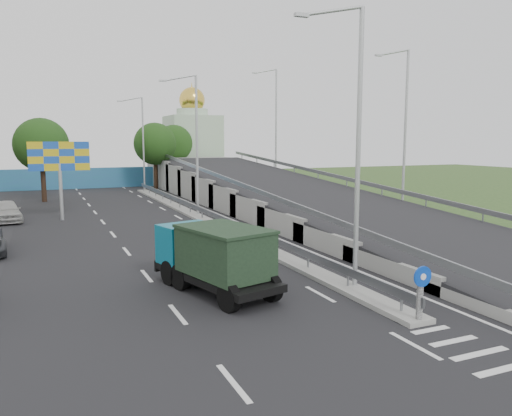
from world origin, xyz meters
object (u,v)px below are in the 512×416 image
lamp_post_near (354,134)px  parked_car_e (6,211)px  sign_bollard (421,293)px  dump_truck (214,255)px  lamp_post_mid (194,137)px  lamp_post_far (141,138)px  billboard (59,161)px  church (193,142)px

lamp_post_near → parked_car_e: (-12.67, 22.82, -5.05)m
sign_bollard → dump_truck: 7.41m
lamp_post_mid → parked_car_e: 13.93m
lamp_post_far → dump_truck: size_ratio=1.67×
dump_truck → lamp_post_far: bearing=68.1°
lamp_post_mid → dump_truck: bearing=-104.6°
sign_bollard → parked_car_e: 29.46m
lamp_post_near → parked_car_e: bearing=119.0°
billboard → lamp_post_far: bearing=63.2°
dump_truck → lamp_post_near: bearing=-37.6°
lamp_post_mid → church: bearing=73.8°
lamp_post_mid → dump_truck: lamp_post_mid is taller
lamp_post_near → lamp_post_mid: (0.00, 20.00, 0.00)m
sign_bollard → dump_truck: dump_truck is taller
lamp_post_far → billboard: 20.24m
lamp_post_near → billboard: (-9.11, 22.00, -1.62)m
lamp_post_near → billboard: lamp_post_near is taller
sign_bollard → church: (10.00, 57.83, 4.28)m
billboard → dump_truck: size_ratio=0.91×
lamp_post_near → church: bearing=79.6°
lamp_post_far → dump_truck: bearing=-97.1°
church → billboard: size_ratio=2.51×
billboard → dump_truck: (4.41, -20.03, -2.79)m
lamp_post_near → billboard: 23.87m
billboard → dump_truck: bearing=-77.6°
sign_bollard → billboard: bearing=109.2°
church → dump_truck: (-14.59, -52.03, -3.92)m
sign_bollard → parked_car_e: bearing=115.2°
lamp_post_near → lamp_post_far: 40.00m
lamp_post_near → parked_car_e: size_ratio=2.27×
lamp_post_mid → church: (9.89, 34.00, -0.50)m
sign_bollard → lamp_post_far: lamp_post_far is taller
lamp_post_near → lamp_post_far: same height
lamp_post_far → church: church is taller
church → billboard: (-19.00, -32.00, -1.12)m
sign_bollard → billboard: size_ratio=0.30×
sign_bollard → lamp_post_near: size_ratio=0.17×
lamp_post_mid → billboard: 9.47m
sign_bollard → church: church is taller
church → parked_car_e: size_ratio=3.11×
sign_bollard → lamp_post_near: 6.12m
lamp_post_near → billboard: bearing=112.5°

